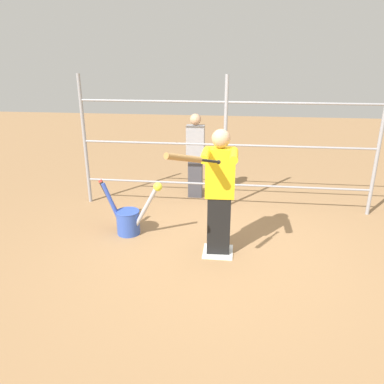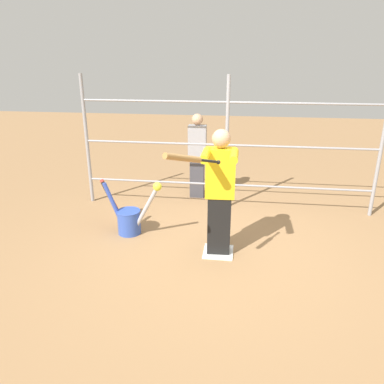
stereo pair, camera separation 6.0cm
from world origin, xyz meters
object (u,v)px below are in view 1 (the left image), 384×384
Objects in this scene: softball_in_flight at (158,187)px; bat_bucket at (127,219)px; baseball_bat_swinging at (189,159)px; batter at (220,190)px; bystander_behind_fence at (195,155)px.

softball_in_flight reaches higher than bat_bucket.
baseball_bat_swinging is 2.16m from bat_bucket.
batter is 2.17m from bystander_behind_fence.
bat_bucket is 1.94m from bystander_behind_fence.
bat_bucket is (0.75, -1.18, -0.95)m from softball_in_flight.
batter reaches higher than baseball_bat_swinging.
softball_in_flight is (0.64, 0.73, 0.27)m from batter.
batter is 1.11m from baseball_bat_swinging.
batter is 1.59× the size of bat_bucket.
batter is at bearing 162.27° from bat_bucket.
batter is 1.08× the size of bystander_behind_fence.
softball_in_flight is at bearing 49.03° from batter.
bat_bucket is (1.11, -1.31, -1.32)m from baseball_bat_swinging.
batter is 2.25× the size of baseball_bat_swinging.
batter is 17.56× the size of softball_in_flight.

